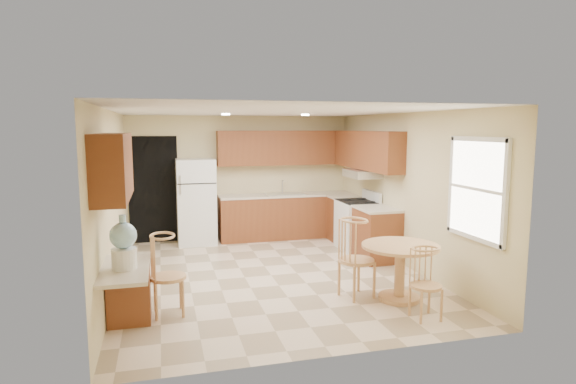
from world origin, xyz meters
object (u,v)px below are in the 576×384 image
object	(u,v)px
stove	(357,224)
dining_table	(400,264)
refrigerator	(196,202)
chair_desk	(168,269)
chair_table_a	(360,252)
water_crock	(124,245)
chair_table_b	(430,279)

from	to	relation	value
stove	dining_table	bearing A→B (deg)	-101.21
refrigerator	chair_desk	distance (m)	3.75
chair_table_a	water_crock	bearing A→B (deg)	-96.40
chair_table_b	chair_desk	size ratio (longest dim) A/B	0.86
dining_table	chair_table_a	distance (m)	0.55
stove	chair_table_b	size ratio (longest dim) A/B	1.29
refrigerator	water_crock	world-z (taller)	refrigerator
chair_table_b	chair_desk	world-z (taller)	chair_desk
stove	chair_table_b	distance (m)	3.42
stove	dining_table	size ratio (longest dim) A/B	1.08
refrigerator	chair_desk	xyz separation A→B (m)	(-0.60, -3.69, -0.23)
stove	chair_table_a	world-z (taller)	stove
refrigerator	chair_desk	world-z (taller)	refrigerator
chair_table_b	water_crock	xyz separation A→B (m)	(-3.40, 0.43, 0.52)
water_crock	chair_table_b	bearing A→B (deg)	-7.27
chair_table_a	chair_desk	world-z (taller)	chair_table_a
dining_table	chair_table_b	distance (m)	0.73
water_crock	stove	bearing A→B (deg)	36.89
chair_table_b	chair_desk	distance (m)	3.09
stove	chair_desk	size ratio (longest dim) A/B	1.11
dining_table	chair_desk	size ratio (longest dim) A/B	1.03
chair_table_a	chair_table_b	distance (m)	1.02
refrigerator	dining_table	distance (m)	4.54
refrigerator	chair_table_b	distance (m)	5.17
refrigerator	water_crock	xyz separation A→B (m)	(-1.05, -4.17, 0.20)
chair_table_a	chair_table_b	bearing A→B (deg)	14.61
refrigerator	chair_table_a	bearing A→B (deg)	-63.59
dining_table	chair_desk	distance (m)	2.96
refrigerator	dining_table	size ratio (longest dim) A/B	1.65
chair_table_b	chair_desk	bearing A→B (deg)	-17.53
dining_table	water_crock	bearing A→B (deg)	-175.01
stove	dining_table	world-z (taller)	stove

